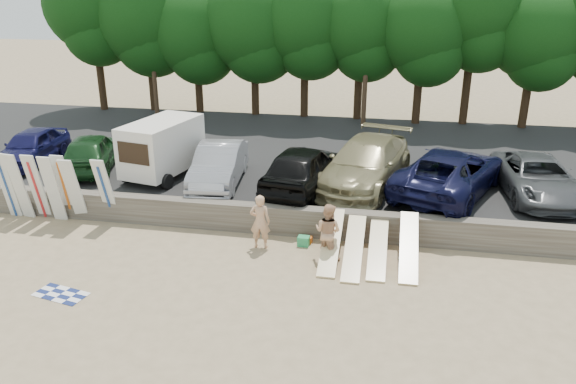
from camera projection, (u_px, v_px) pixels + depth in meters
name	position (u px, v px, depth m)	size (l,w,h in m)	color
ground	(261.00, 275.00, 16.76)	(120.00, 120.00, 0.00)	tan
seawall	(281.00, 220.00, 19.33)	(44.00, 0.50, 1.00)	#6B6356
parking_lot	(312.00, 159.00, 26.27)	(44.00, 14.50, 0.70)	#282828
treeline	(318.00, 18.00, 30.69)	(33.43, 6.38, 8.91)	#382616
utility_poles	(367.00, 37.00, 29.15)	(25.80, 0.26, 9.00)	#473321
box_trailer	(162.00, 146.00, 22.47)	(2.66, 3.92, 2.31)	white
car_0	(31.00, 147.00, 24.32)	(1.76, 4.37, 1.49)	#11113E
car_1	(92.00, 151.00, 23.54)	(1.85, 4.60, 1.57)	#143717
car_2	(219.00, 165.00, 21.87)	(1.65, 4.73, 1.56)	#98979C
car_3	(302.00, 168.00, 21.25)	(2.06, 5.13, 1.75)	black
car_4	(366.00, 164.00, 21.62)	(2.52, 6.19, 1.80)	#887F56
car_5	(450.00, 172.00, 20.81)	(2.85, 6.18, 1.72)	black
car_6	(537.00, 177.00, 20.62)	(2.44, 5.28, 1.47)	#46484B
surfboard_upright_0	(7.00, 185.00, 20.29)	(0.50, 0.06, 2.60)	silver
surfboard_upright_1	(19.00, 186.00, 20.17)	(0.50, 0.06, 2.60)	silver
surfboard_upright_2	(37.00, 187.00, 20.15)	(0.50, 0.06, 2.60)	silver
surfboard_upright_3	(52.00, 189.00, 19.92)	(0.50, 0.06, 2.60)	silver
surfboard_upright_4	(65.00, 187.00, 20.07)	(0.50, 0.06, 2.60)	silver
surfboard_upright_5	(74.00, 190.00, 19.86)	(0.50, 0.06, 2.60)	silver
surfboard_upright_6	(106.00, 191.00, 19.81)	(0.50, 0.06, 2.60)	silver
surfboard_low_0	(331.00, 241.00, 17.66)	(0.56, 3.00, 0.07)	beige
surfboard_low_1	(354.00, 247.00, 17.39)	(0.56, 3.00, 0.07)	beige
surfboard_low_2	(378.00, 246.00, 17.47)	(0.56, 3.00, 0.07)	beige
surfboard_low_3	(409.00, 246.00, 17.25)	(0.56, 3.00, 0.07)	beige
beachgoer_a	(260.00, 221.00, 18.17)	(0.67, 0.44, 1.84)	tan
beachgoer_b	(328.00, 232.00, 17.46)	(0.89, 0.69, 1.83)	tan
cooler	(304.00, 241.00, 18.55)	(0.38, 0.30, 0.32)	#2A9A59
gear_bag	(307.00, 240.00, 18.75)	(0.30, 0.25, 0.22)	#D36018
beach_towel	(61.00, 294.00, 15.73)	(1.50, 1.50, 0.00)	white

